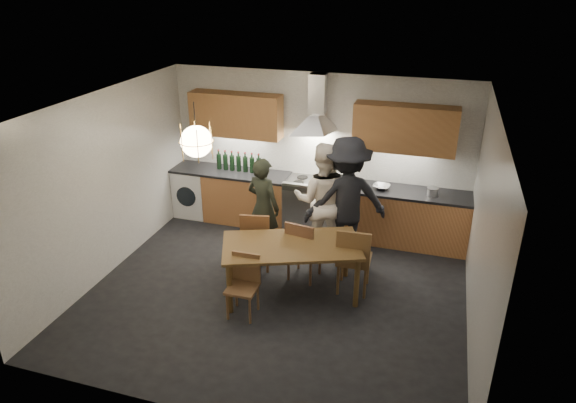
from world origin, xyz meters
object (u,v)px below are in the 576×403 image
(chair_back_left, at_px, (256,237))
(person_right, at_px, (346,200))
(dining_table, at_px, (291,250))
(wine_bottles, at_px, (239,161))
(mixing_bowl, at_px, (381,187))
(chair_front, at_px, (244,280))
(person_left, at_px, (263,207))
(stock_pot, at_px, (433,192))
(person_mid, at_px, (323,200))

(chair_back_left, xyz_separation_m, person_right, (1.15, 0.74, 0.43))
(dining_table, distance_m, wine_bottles, 2.52)
(mixing_bowl, bearing_deg, chair_front, -119.08)
(chair_back_left, height_order, wine_bottles, wine_bottles)
(dining_table, height_order, person_left, person_left)
(stock_pot, bearing_deg, chair_front, -131.47)
(person_left, bearing_deg, chair_front, 119.15)
(chair_front, relative_size, person_left, 0.53)
(mixing_bowl, xyz_separation_m, stock_pot, (0.78, -0.03, 0.03))
(dining_table, distance_m, person_right, 1.32)
(dining_table, height_order, mixing_bowl, mixing_bowl)
(chair_front, distance_m, person_mid, 1.89)
(chair_front, bearing_deg, mixing_bowl, 60.43)
(person_mid, relative_size, stock_pot, 10.60)
(chair_back_left, height_order, person_right, person_right)
(chair_front, distance_m, person_left, 1.60)
(person_left, bearing_deg, mixing_bowl, -132.42)
(chair_back_left, height_order, mixing_bowl, mixing_bowl)
(person_right, height_order, mixing_bowl, person_right)
(person_left, height_order, person_mid, person_mid)
(person_left, distance_m, wine_bottles, 1.30)
(dining_table, distance_m, person_mid, 1.21)
(person_left, distance_m, stock_pot, 2.59)
(stock_pot, bearing_deg, dining_table, -132.37)
(chair_front, distance_m, mixing_bowl, 2.85)
(person_right, bearing_deg, wine_bottles, -45.67)
(stock_pot, bearing_deg, mixing_bowl, 178.00)
(person_right, relative_size, stock_pot, 11.24)
(person_right, xyz_separation_m, mixing_bowl, (0.42, 0.70, -0.03))
(dining_table, distance_m, person_left, 1.23)
(mixing_bowl, bearing_deg, chair_back_left, -137.65)
(dining_table, bearing_deg, chair_back_left, 124.64)
(person_left, xyz_separation_m, wine_bottles, (-0.79, 0.99, 0.30))
(person_right, height_order, stock_pot, person_right)
(dining_table, xyz_separation_m, person_left, (-0.74, 0.98, 0.10))
(mixing_bowl, relative_size, wine_bottles, 0.33)
(person_right, height_order, wine_bottles, person_right)
(wine_bottles, bearing_deg, person_left, -51.24)
(chair_front, height_order, wine_bottles, wine_bottles)
(dining_table, bearing_deg, stock_pot, 26.31)
(person_left, bearing_deg, chair_back_left, 116.54)
(person_right, bearing_deg, person_mid, -22.94)
(person_left, xyz_separation_m, person_mid, (0.87, 0.20, 0.13))
(person_mid, bearing_deg, person_left, 5.58)
(chair_front, relative_size, stock_pot, 4.81)
(person_mid, relative_size, person_right, 0.94)
(dining_table, distance_m, chair_front, 0.75)
(person_right, relative_size, wine_bottles, 2.36)
(chair_front, xyz_separation_m, person_left, (-0.28, 1.55, 0.30))
(chair_back_left, distance_m, person_right, 1.43)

